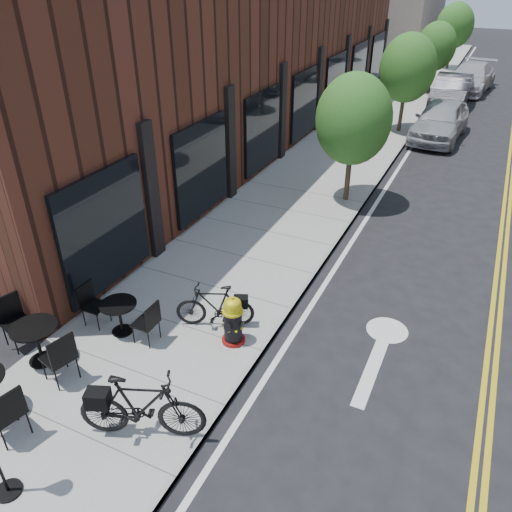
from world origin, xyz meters
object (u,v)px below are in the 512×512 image
Objects in this scene: bistro_set_a at (37,339)px; bistro_set_c at (120,313)px; bicycle_left at (215,306)px; bicycle_right at (142,407)px; parked_car_a at (440,120)px; parked_car_b at (451,91)px; parked_car_c at (470,78)px; fire_hydrant at (233,321)px.

bistro_set_a reaches higher than bistro_set_c.
bicycle_right is at bearing -16.79° from bicycle_left.
parked_car_b is at bearing 96.01° from parked_car_a.
parked_car_c reaches higher than bicycle_left.
parked_car_b is (1.65, 23.72, 0.07)m from bicycle_right.
bistro_set_c is at bearing -99.22° from parked_car_b.
bistro_set_c is 22.15m from parked_car_b.
bistro_set_c is (-1.59, -1.00, -0.02)m from bicycle_left.
fire_hydrant is 0.63m from bicycle_left.
parked_car_a reaches higher than bistro_set_a.
bicycle_left is 0.30× the size of parked_car_c.
parked_car_a is (3.84, 16.11, 0.21)m from bistro_set_c.
parked_car_b is at bearing 94.17° from bistro_set_a.
bistro_set_a is at bearing 56.98° from bicycle_right.
fire_hydrant is at bearing 38.77° from bicycle_left.
parked_car_c is at bearing -26.27° from bicycle_right.
bicycle_right reaches higher than bicycle_left.
parked_car_c reaches higher than bistro_set_a.
parked_car_b is (4.40, 23.18, 0.14)m from bistro_set_a.
bistro_set_c is 26.35m from parked_car_c.
bistro_set_a is 23.59m from parked_car_b.
parked_car_a is at bearing -87.45° from parked_car_b.
parked_car_b is at bearing -91.34° from parked_car_c.
parked_car_b is at bearing 150.83° from bicycle_left.
bicycle_right is 23.78m from parked_car_b.
bistro_set_a is at bearing -94.09° from parked_car_c.
bicycle_right is at bearing -93.88° from parked_car_b.
bistro_set_c is 0.32× the size of parked_car_c.
parked_car_b is 0.90× the size of parked_car_c.
parked_car_c reaches higher than bicycle_right.
parked_car_c is at bearing 81.24° from bistro_set_c.
fire_hydrant is 3.59m from bistro_set_a.
bistro_set_a is 0.42× the size of parked_car_b.
bistro_set_a is (-2.96, -2.03, 0.03)m from fire_hydrant.
parked_car_b is at bearing -25.74° from bicycle_right.
bistro_set_a is at bearing -100.64° from parked_car_b.
parked_car_a reaches higher than bicycle_left.
bicycle_right is at bearing -88.34° from parked_car_c.
bicycle_left is at bearing -95.37° from parked_car_b.
fire_hydrant is at bearing 49.28° from bistro_set_a.
bicycle_left is at bearing -89.64° from parked_car_c.
fire_hydrant reaches higher than bicycle_left.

